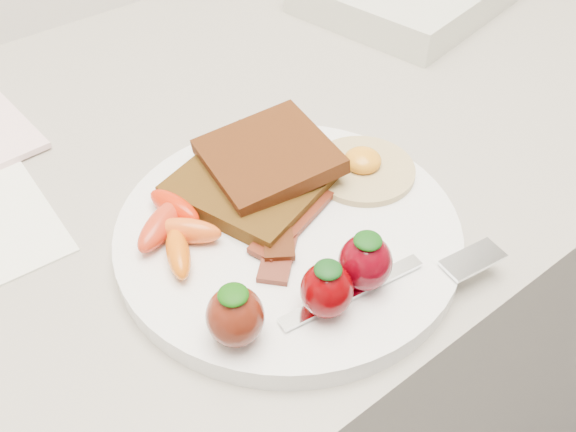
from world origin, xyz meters
TOP-DOWN VIEW (x-y plane):
  - counter at (0.00, 1.70)m, footprint 2.00×0.60m
  - plate at (-0.03, 1.55)m, footprint 0.27×0.27m
  - toast_lower at (-0.02, 1.60)m, footprint 0.14×0.14m
  - toast_upper at (-0.00, 1.60)m, footprint 0.11×0.11m
  - fried_egg at (0.06, 1.56)m, footprint 0.10×0.10m
  - bacon_strips at (-0.03, 1.54)m, footprint 0.10×0.10m
  - baby_carrots at (-0.10, 1.59)m, footprint 0.07×0.10m
  - strawberries at (-0.07, 1.47)m, footprint 0.14×0.06m
  - fork at (0.01, 1.45)m, footprint 0.17×0.06m

SIDE VIEW (x-z plane):
  - counter at x=0.00m, z-range 0.00..0.90m
  - plate at x=-0.03m, z-range 0.90..0.92m
  - fork at x=0.01m, z-range 0.92..0.92m
  - bacon_strips at x=-0.03m, z-range 0.92..0.93m
  - fried_egg at x=0.06m, z-range 0.91..0.93m
  - toast_lower at x=-0.02m, z-range 0.92..0.93m
  - baby_carrots at x=-0.10m, z-range 0.92..0.94m
  - toast_upper at x=0.00m, z-range 0.93..0.95m
  - strawberries at x=-0.07m, z-range 0.92..0.96m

